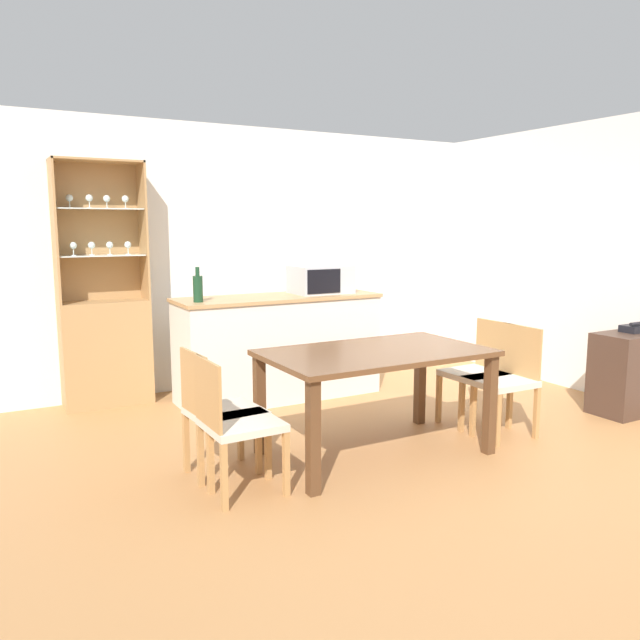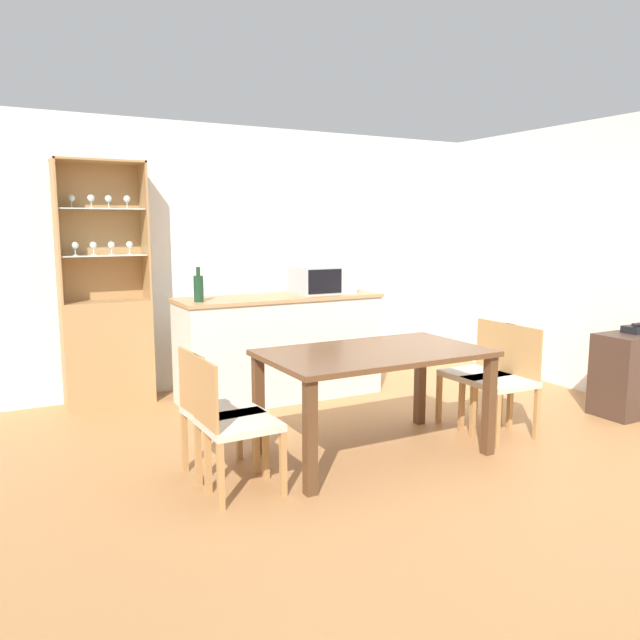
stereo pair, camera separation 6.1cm
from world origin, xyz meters
The scene contains 14 objects.
ground_plane centered at (0.00, 0.00, 0.00)m, with size 18.00×18.00×0.00m, color #B27A47.
wall_back centered at (0.00, 2.63, 1.27)m, with size 6.80×0.06×2.55m.
wall_right centered at (2.58, 0.30, 1.27)m, with size 0.06×4.60×2.55m.
kitchen_counter centered at (-0.10, 1.90, 0.48)m, with size 1.89×0.63×0.95m.
display_cabinet centered at (-1.53, 2.45, 0.64)m, with size 0.75×0.33×2.14m.
dining_table centered at (-0.14, 0.25, 0.64)m, with size 1.53×0.90×0.74m.
dining_chair_side_left_near centered at (-1.23, 0.12, 0.43)m, with size 0.44×0.44×0.83m.
dining_chair_side_left_far centered at (-1.23, 0.38, 0.43)m, with size 0.46×0.46×0.83m.
dining_chair_side_right_far centered at (0.95, 0.39, 0.43)m, with size 0.44×0.44×0.83m.
dining_chair_side_right_near centered at (0.95, 0.12, 0.43)m, with size 0.44×0.44×0.83m.
microwave centered at (0.36, 1.91, 1.08)m, with size 0.54×0.40×0.26m.
wine_bottle centered at (-0.88, 1.81, 1.07)m, with size 0.08×0.08×0.30m.
side_cabinet centered at (2.27, 0.00, 0.35)m, with size 0.56×0.38×0.69m.
telephone centered at (2.35, 0.02, 0.73)m, with size 0.20×0.15×0.09m.
Camera 1 is at (-2.52, -3.23, 1.59)m, focal length 35.00 mm.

